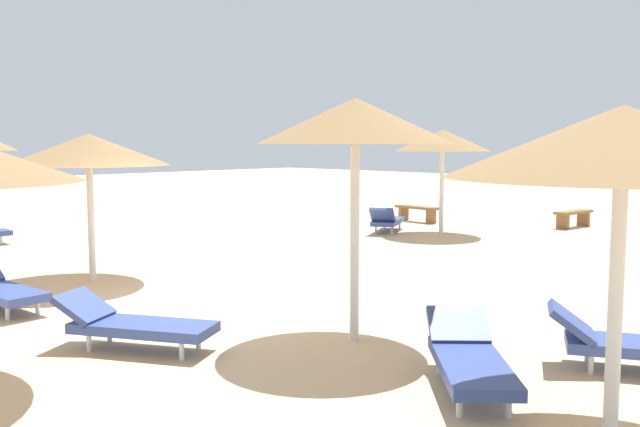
{
  "coord_description": "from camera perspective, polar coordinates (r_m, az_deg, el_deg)",
  "views": [
    {
      "loc": [
        8.62,
        -5.88,
        2.47
      ],
      "look_at": [
        0.0,
        3.0,
        1.2
      ],
      "focal_mm": 39.36,
      "sensor_mm": 36.0,
      "label": 1
    }
  ],
  "objects": [
    {
      "name": "lounger_2",
      "position": [
        19.28,
        5.48,
        -0.57
      ],
      "size": [
        1.44,
        1.96,
        0.75
      ],
      "color": "#33478C",
      "rests_on": "ground"
    },
    {
      "name": "bench_0",
      "position": [
        21.47,
        19.91,
        -0.17
      ],
      "size": [
        0.56,
        1.53,
        0.49
      ],
      "color": "brown",
      "rests_on": "ground"
    },
    {
      "name": "ground_plane",
      "position": [
        10.72,
        -11.34,
        -7.58
      ],
      "size": [
        80.0,
        80.0,
        0.0
      ],
      "primitive_type": "plane",
      "color": "#DBBA8C"
    },
    {
      "name": "parasol_2",
      "position": [
        18.95,
        9.93,
        5.84
      ],
      "size": [
        2.53,
        2.53,
        2.79
      ],
      "color": "silver",
      "rests_on": "ground"
    },
    {
      "name": "lounger_1",
      "position": [
        7.33,
        12.02,
        -11.42
      ],
      "size": [
        1.77,
        1.84,
        0.64
      ],
      "color": "#33478C",
      "rests_on": "ground"
    },
    {
      "name": "lounger_4",
      "position": [
        8.37,
        24.28,
        -9.59
      ],
      "size": [
        1.98,
        1.46,
        0.69
      ],
      "color": "#33478C",
      "rests_on": "ground"
    },
    {
      "name": "bench_1",
      "position": [
        21.83,
        7.89,
        0.23
      ],
      "size": [
        1.52,
        0.51,
        0.49
      ],
      "color": "brown",
      "rests_on": "ground"
    },
    {
      "name": "parasol_0",
      "position": [
        12.98,
        -18.29,
        4.93
      ],
      "size": [
        2.81,
        2.81,
        2.61
      ],
      "color": "silver",
      "rests_on": "ground"
    },
    {
      "name": "parasol_1",
      "position": [
        8.59,
        2.88,
        7.43
      ],
      "size": [
        2.41,
        2.41,
        3.0
      ],
      "color": "silver",
      "rests_on": "ground"
    },
    {
      "name": "lounger_6",
      "position": [
        8.73,
        -14.96,
        -8.66
      ],
      "size": [
        1.98,
        1.48,
        0.66
      ],
      "color": "#33478C",
      "rests_on": "ground"
    },
    {
      "name": "parasol_4",
      "position": [
        6.02,
        23.38,
        5.3
      ],
      "size": [
        2.81,
        2.81,
        2.76
      ],
      "color": "silver",
      "rests_on": "ground"
    }
  ]
}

